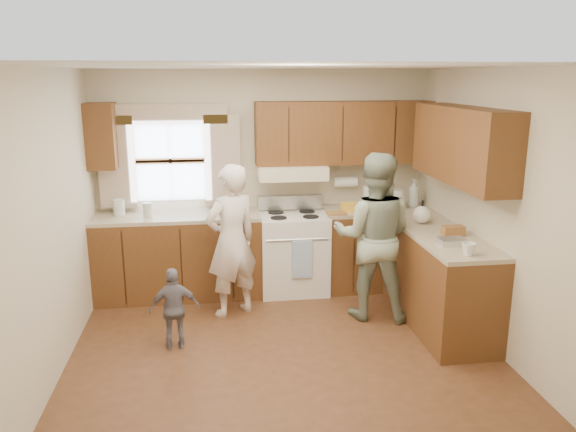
{
  "coord_description": "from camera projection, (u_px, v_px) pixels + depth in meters",
  "views": [
    {
      "loc": [
        -0.6,
        -4.65,
        2.43
      ],
      "look_at": [
        0.1,
        0.4,
        1.15
      ],
      "focal_mm": 35.0,
      "sensor_mm": 36.0,
      "label": 1
    }
  ],
  "objects": [
    {
      "name": "woman_right",
      "position": [
        373.0,
        237.0,
        5.65
      ],
      "size": [
        0.99,
        0.87,
        1.7
      ],
      "primitive_type": "imported",
      "rotation": [
        0.0,
        0.0,
        2.82
      ],
      "color": "#233E2D",
      "rests_on": "ground"
    },
    {
      "name": "room",
      "position": [
        283.0,
        216.0,
        4.83
      ],
      "size": [
        3.8,
        3.8,
        3.8
      ],
      "color": "#4A2D17",
      "rests_on": "ground"
    },
    {
      "name": "child",
      "position": [
        175.0,
        309.0,
        5.06
      ],
      "size": [
        0.47,
        0.23,
        0.77
      ],
      "primitive_type": "imported",
      "rotation": [
        0.0,
        0.0,
        3.25
      ],
      "color": "slate",
      "rests_on": "ground"
    },
    {
      "name": "kitchen_fixtures",
      "position": [
        327.0,
        227.0,
        6.05
      ],
      "size": [
        3.8,
        2.25,
        2.15
      ],
      "color": "#3F220D",
      "rests_on": "ground"
    },
    {
      "name": "stove",
      "position": [
        293.0,
        251.0,
        6.44
      ],
      "size": [
        0.76,
        0.67,
        1.07
      ],
      "color": "silver",
      "rests_on": "ground"
    },
    {
      "name": "woman_left",
      "position": [
        232.0,
        241.0,
        5.7
      ],
      "size": [
        0.69,
        0.61,
        1.58
      ],
      "primitive_type": "imported",
      "rotation": [
        0.0,
        0.0,
        3.64
      ],
      "color": "silver",
      "rests_on": "ground"
    }
  ]
}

